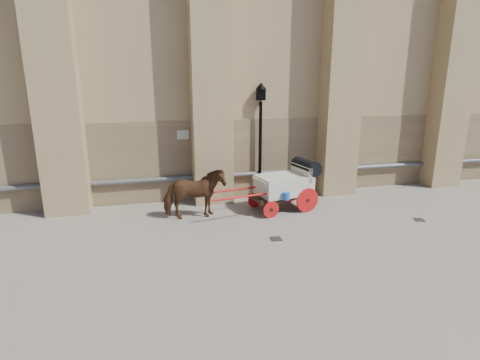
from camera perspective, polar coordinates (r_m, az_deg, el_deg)
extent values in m
plane|color=slate|center=(11.08, 4.32, -8.48)|extent=(90.00, 90.00, 0.00)
cube|color=olive|center=(15.04, 6.75, 3.68)|extent=(44.00, 0.35, 3.00)
cylinder|color=#59595B|center=(14.92, 7.05, 1.22)|extent=(42.00, 0.18, 0.18)
cube|color=beige|center=(13.81, -8.70, 6.83)|extent=(0.42, 0.04, 0.32)
imported|color=brown|center=(12.25, -6.97, -2.12)|extent=(1.99, 0.95, 1.66)
cube|color=black|center=(13.14, 6.26, -2.35)|extent=(2.21, 1.29, 0.11)
cube|color=beige|center=(13.08, 6.66, -0.72)|extent=(1.97, 1.48, 0.66)
cube|color=beige|center=(13.35, 9.33, 1.18)|extent=(0.35, 1.19, 0.52)
cube|color=beige|center=(12.64, 3.55, -0.08)|extent=(0.51, 1.08, 0.09)
cylinder|color=black|center=(13.41, 10.04, 2.04)|extent=(0.73, 1.26, 0.53)
cylinder|color=red|center=(13.06, 10.23, -3.04)|extent=(0.85, 0.21, 0.85)
cylinder|color=red|center=(14.00, 7.55, -1.72)|extent=(0.85, 0.21, 0.85)
cylinder|color=red|center=(12.39, 4.75, -4.52)|extent=(0.57, 0.16, 0.57)
cylinder|color=red|center=(13.38, 2.34, -3.02)|extent=(0.57, 0.16, 0.57)
cylinder|color=red|center=(12.00, 0.86, -2.51)|extent=(2.24, 0.46, 0.07)
cylinder|color=red|center=(12.74, -0.75, -1.47)|extent=(2.24, 0.46, 0.07)
cylinder|color=blue|center=(12.45, 7.05, -2.44)|extent=(0.25, 0.25, 0.25)
cylinder|color=black|center=(14.30, 3.09, 4.53)|extent=(0.12, 0.12, 3.66)
cone|color=black|center=(14.68, 3.00, -1.81)|extent=(0.37, 0.37, 0.37)
cube|color=black|center=(14.08, 3.21, 12.90)|extent=(0.28, 0.28, 0.43)
cone|color=black|center=(14.08, 3.23, 14.14)|extent=(0.41, 0.41, 0.24)
cube|color=black|center=(10.88, 5.49, -8.92)|extent=(0.34, 0.34, 0.01)
cube|color=black|center=(13.57, 25.64, -5.49)|extent=(0.41, 0.41, 0.01)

